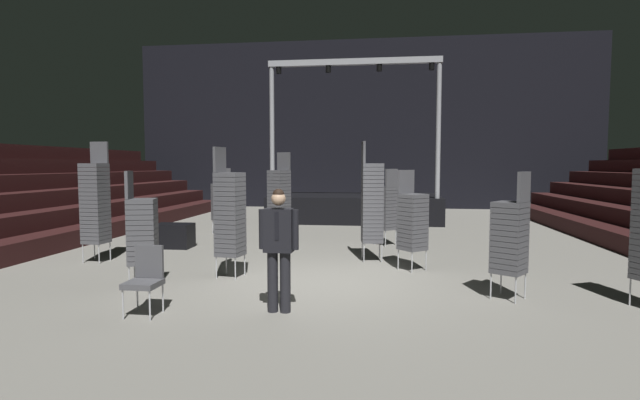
# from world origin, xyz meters

# --- Properties ---
(ground_plane) EXTENTS (22.00, 30.00, 0.10)m
(ground_plane) POSITION_xyz_m (0.00, 0.00, -0.05)
(ground_plane) COLOR gray
(arena_end_wall) EXTENTS (22.00, 0.30, 8.00)m
(arena_end_wall) POSITION_xyz_m (0.00, 15.00, 4.00)
(arena_end_wall) COLOR black
(arena_end_wall) RESTS_ON ground_plane
(stage_riser) EXTENTS (6.15, 3.49, 5.63)m
(stage_riser) POSITION_xyz_m (0.00, 9.63, 0.57)
(stage_riser) COLOR black
(stage_riser) RESTS_ON ground_plane
(man_with_tie) EXTENTS (0.57, 0.24, 1.74)m
(man_with_tie) POSITION_xyz_m (-0.42, -1.78, 0.98)
(man_with_tie) COLOR black
(man_with_tie) RESTS_ON ground_plane
(chair_stack_front_left) EXTENTS (0.62, 0.62, 1.96)m
(chair_stack_front_left) POSITION_xyz_m (-3.79, 5.57, 0.98)
(chair_stack_front_left) COLOR #B2B5BA
(chair_stack_front_left) RESTS_ON ground_plane
(chair_stack_front_right) EXTENTS (0.55, 0.55, 1.96)m
(chair_stack_front_right) POSITION_xyz_m (-2.98, -0.75, 0.98)
(chair_stack_front_right) COLOR #B2B5BA
(chair_stack_front_right) RESTS_ON ground_plane
(chair_stack_mid_left) EXTENTS (0.59, 0.59, 2.39)m
(chair_stack_mid_left) POSITION_xyz_m (-1.64, 3.83, 1.19)
(chair_stack_mid_left) COLOR #B2B5BA
(chair_stack_mid_left) RESTS_ON ground_plane
(chair_stack_mid_right) EXTENTS (0.50, 0.50, 2.56)m
(chair_stack_mid_right) POSITION_xyz_m (0.78, 2.04, 1.28)
(chair_stack_mid_right) COLOR #B2B5BA
(chair_stack_mid_right) RESTS_ON ground_plane
(chair_stack_mid_centre) EXTENTS (0.46, 0.46, 2.56)m
(chair_stack_mid_centre) POSITION_xyz_m (-5.03, 1.17, 1.28)
(chair_stack_mid_centre) COLOR #B2B5BA
(chair_stack_mid_centre) RESTS_ON ground_plane
(chair_stack_rear_left) EXTENTS (0.62, 0.62, 1.96)m
(chair_stack_rear_left) POSITION_xyz_m (1.59, 1.22, 0.98)
(chair_stack_rear_left) COLOR #B2B5BA
(chair_stack_rear_left) RESTS_ON ground_plane
(chair_stack_rear_right) EXTENTS (0.51, 0.51, 2.39)m
(chair_stack_rear_right) POSITION_xyz_m (-1.76, 0.17, 1.19)
(chair_stack_rear_right) COLOR #B2B5BA
(chair_stack_rear_right) RESTS_ON ground_plane
(chair_stack_rear_centre) EXTENTS (0.62, 0.62, 1.96)m
(chair_stack_rear_centre) POSITION_xyz_m (1.09, 4.12, 0.98)
(chair_stack_rear_centre) COLOR #B2B5BA
(chair_stack_rear_centre) RESTS_ON ground_plane
(chair_stack_aisle_right) EXTENTS (0.61, 0.61, 1.96)m
(chair_stack_aisle_right) POSITION_xyz_m (2.95, -0.67, 0.98)
(chair_stack_aisle_right) COLOR #B2B5BA
(chair_stack_aisle_right) RESTS_ON ground_plane
(equipment_road_case) EXTENTS (0.91, 0.62, 0.60)m
(equipment_road_case) POSITION_xyz_m (-4.15, 3.03, 0.30)
(equipment_road_case) COLOR black
(equipment_road_case) RESTS_ON ground_plane
(loose_chair_near_man) EXTENTS (0.44, 0.44, 0.95)m
(loose_chair_near_man) POSITION_xyz_m (-2.23, -2.11, 0.53)
(loose_chair_near_man) COLOR #B2B5BA
(loose_chair_near_man) RESTS_ON ground_plane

